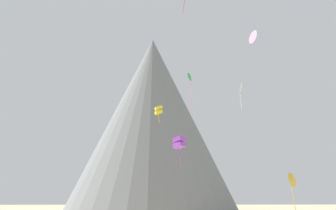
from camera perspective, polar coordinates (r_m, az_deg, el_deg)
name	(u,v)px	position (r m, az deg, el deg)	size (l,w,h in m)	color
rock_massif	(148,129)	(128.48, -2.75, -3.20)	(64.94, 64.94, 52.78)	slate
kite_violet_low	(179,143)	(51.44, 1.56, -5.11)	(1.74, 1.73, 3.88)	purple
kite_white_high	(241,88)	(86.53, 9.82, 2.33)	(1.30, 2.33, 5.70)	white
kite_yellow_mid	(159,110)	(84.41, -1.30, -0.71)	(1.71, 1.62, 3.52)	yellow
kite_green_mid	(190,78)	(64.86, 3.03, 3.72)	(1.11, 1.45, 5.19)	green
kite_pink_high	(254,37)	(67.79, 11.54, 8.97)	(1.41, 2.29, 2.19)	pink
kite_gold_low	(293,180)	(56.46, 16.57, -9.72)	(1.86, 1.85, 4.74)	gold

